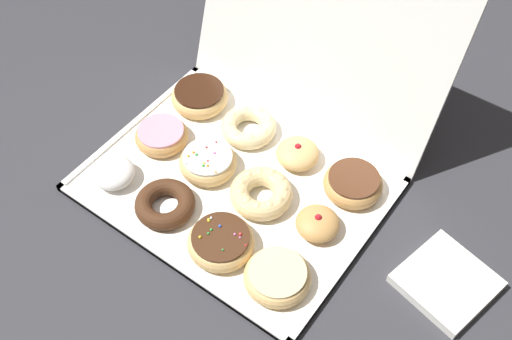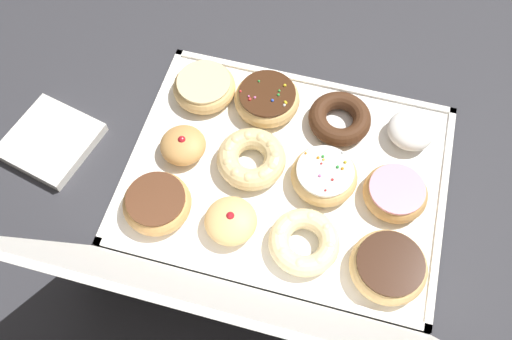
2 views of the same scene
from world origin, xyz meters
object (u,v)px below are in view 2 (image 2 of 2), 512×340
Objects in this scene: sprinkle_donut_2 at (267,99)px; chocolate_frosted_donut_8 at (388,267)px; jelly_filled_donut_7 at (183,145)px; cruller_donut_9 at (304,242)px; glazed_ring_donut_3 at (204,87)px; powdered_filled_donut_0 at (411,130)px; pink_frosted_donut_4 at (396,190)px; donut_box at (287,174)px; jelly_filled_donut_10 at (231,221)px; napkin_stack at (51,141)px; chocolate_cake_ring_donut_1 at (340,119)px; chocolate_frosted_donut_11 at (157,203)px; sprinkle_donut_5 at (324,176)px; cruller_donut_6 at (251,159)px.

sprinkle_donut_2 is 0.37m from chocolate_frosted_donut_8.
cruller_donut_9 is (-0.25, 0.12, -0.00)m from jelly_filled_donut_7.
glazed_ring_donut_3 reaches higher than cruller_donut_9.
pink_frosted_donut_4 is (0.01, 0.12, -0.00)m from powdered_filled_donut_0.
jelly_filled_donut_10 is (0.07, 0.12, 0.03)m from donut_box.
napkin_stack is at bearing 9.94° from jelly_filled_donut_7.
chocolate_cake_ring_donut_1 is at bearing 177.77° from sprinkle_donut_2.
chocolate_cake_ring_donut_1 is (0.13, 0.00, -0.00)m from powdered_filled_donut_0.
powdered_filled_donut_0 is at bearing -90.33° from chocolate_frosted_donut_8.
napkin_stack is (0.62, -0.08, -0.02)m from chocolate_frosted_donut_8.
glazed_ring_donut_3 is 0.28m from jelly_filled_donut_10.
donut_box is 4.77× the size of chocolate_frosted_donut_11.
chocolate_frosted_donut_8 is at bearing 89.67° from powdered_filled_donut_0.
chocolate_frosted_donut_8 is (-0.38, 0.13, 0.00)m from jelly_filled_donut_7.
chocolate_frosted_donut_11 is at bearing 32.39° from donut_box.
sprinkle_donut_2 is (0.27, -0.00, -0.00)m from powdered_filled_donut_0.
chocolate_frosted_donut_8 is at bearing 134.52° from sprinkle_donut_5.
glazed_ring_donut_3 is 1.08× the size of pink_frosted_donut_4.
powdered_filled_donut_0 reaches higher than pink_frosted_donut_4.
donut_box is 5.04× the size of pink_frosted_donut_4.
chocolate_frosted_donut_8 is 0.39m from chocolate_frosted_donut_11.
chocolate_cake_ring_donut_1 is 0.93× the size of chocolate_frosted_donut_8.
napkin_stack is at bearing 4.82° from pink_frosted_donut_4.
chocolate_frosted_donut_8 is (-0.26, 0.13, -0.00)m from cruller_donut_6.
cruller_donut_6 is 0.12m from jelly_filled_donut_7.
chocolate_frosted_donut_8 reaches higher than chocolate_cake_ring_donut_1.
glazed_ring_donut_3 is 1.02× the size of chocolate_frosted_donut_11.
cruller_donut_9 is at bearing 154.00° from jelly_filled_donut_7.
donut_box is 0.07m from cruller_donut_6.
chocolate_frosted_donut_11 is at bearing -0.54° from cruller_donut_9.
cruller_donut_6 is (0.13, 0.13, 0.00)m from chocolate_cake_ring_donut_1.
jelly_filled_donut_10 is at bearing -179.72° from chocolate_frosted_donut_11.
pink_frosted_donut_4 reaches higher than napkin_stack.
cruller_donut_6 reaches higher than cruller_donut_9.
jelly_filled_donut_7 is at bearing 1.60° from donut_box.
jelly_filled_donut_7 is 0.94× the size of jelly_filled_donut_10.
chocolate_frosted_donut_11 is at bearing 43.38° from chocolate_cake_ring_donut_1.
sprinkle_donut_2 reaches higher than napkin_stack.
donut_box is at bearing 1.35° from pink_frosted_donut_4.
glazed_ring_donut_3 is 0.97× the size of cruller_donut_6.
jelly_filled_donut_7 is at bearing -92.73° from chocolate_frosted_donut_11.
napkin_stack is at bearing 15.81° from powdered_filled_donut_0.
powdered_filled_donut_0 is at bearing -153.19° from cruller_donut_6.
chocolate_frosted_donut_8 is 0.84× the size of napkin_stack.
jelly_filled_donut_7 is 0.71× the size of chocolate_frosted_donut_11.
napkin_stack is at bearing -9.05° from cruller_donut_9.
sprinkle_donut_2 is 1.03× the size of glazed_ring_donut_3.
powdered_filled_donut_0 reaches higher than donut_box.
jelly_filled_donut_7 is 0.12m from chocolate_frosted_donut_11.
chocolate_frosted_donut_8 is at bearing 177.78° from jelly_filled_donut_10.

